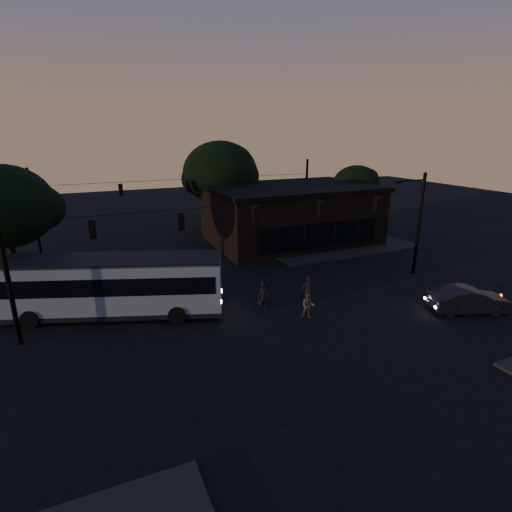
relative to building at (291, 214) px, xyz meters
name	(u,v)px	position (x,y,z in m)	size (l,w,h in m)	color
ground	(286,329)	(-9.00, -15.97, -2.71)	(120.00, 120.00, 0.00)	black
sidewalk_far_right	(328,242)	(3.00, -1.97, -2.63)	(14.00, 10.00, 0.15)	black
sidewalk_far_left	(20,281)	(-23.00, -1.97, -2.63)	(14.00, 10.00, 0.15)	black
building	(291,214)	(0.00, 0.00, 0.00)	(15.40, 10.41, 5.40)	black
tree_behind	(220,173)	(-5.00, 6.03, 3.48)	(7.60, 7.60, 9.43)	black
tree_right	(356,186)	(9.00, 2.03, 1.93)	(5.20, 5.20, 6.86)	black
tree_left	(4,207)	(-23.00, -2.97, 2.86)	(6.40, 6.40, 8.30)	black
signal_rig_near	(256,233)	(-9.00, -11.97, 1.74)	(26.24, 0.30, 7.50)	black
signal_rig_far	(188,198)	(-9.00, 4.03, 1.50)	(26.24, 0.30, 7.50)	black
bus	(114,284)	(-17.19, -10.42, -0.77)	(12.49, 6.86, 3.46)	gray
car	(469,300)	(1.86, -18.45, -1.95)	(1.60, 4.59, 1.51)	black
pedestrian_a	(263,297)	(-9.25, -13.58, -1.75)	(0.70, 0.46, 1.92)	black
pedestrian_b	(308,306)	(-7.24, -15.32, -1.95)	(0.74, 0.58, 1.53)	#52534B
pedestrian_c	(309,290)	(-6.13, -13.55, -1.82)	(1.04, 0.43, 1.77)	#2D252E
pedestrian_d	(263,288)	(-8.46, -11.86, -1.94)	(0.99, 0.57, 1.54)	black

